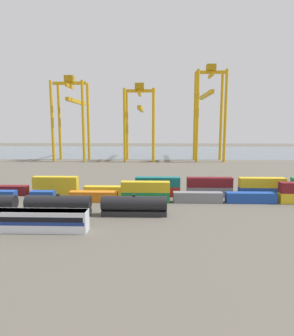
{
  "coord_description": "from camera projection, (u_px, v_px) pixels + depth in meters",
  "views": [
    {
      "loc": [
        14.79,
        -73.25,
        18.86
      ],
      "look_at": [
        11.99,
        13.63,
        6.35
      ],
      "focal_mm": 31.19,
      "sensor_mm": 36.0,
      "label": 1
    }
  ],
  "objects": [
    {
      "name": "shipping_container_10",
      "position": [
        56.0,
        191.0,
        80.14
      ],
      "size": [
        12.1,
        2.44,
        2.6
      ],
      "primitive_type": "cube",
      "color": "gold",
      "rests_on": "ground_plane"
    },
    {
      "name": "shipping_container_9",
      "position": [
        6.0,
        190.0,
        80.59
      ],
      "size": [
        12.1,
        2.44,
        2.6
      ],
      "primitive_type": "cube",
      "color": "maroon",
      "rests_on": "ground_plane"
    },
    {
      "name": "shipping_container_2",
      "position": [
        94.0,
        196.0,
        73.47
      ],
      "size": [
        12.1,
        2.44,
        2.6
      ],
      "primitive_type": "cube",
      "color": "orange",
      "rests_on": "ground_plane"
    },
    {
      "name": "shipping_container_3",
      "position": [
        145.0,
        197.0,
        73.06
      ],
      "size": [
        12.1,
        2.44,
        2.6
      ],
      "primitive_type": "cube",
      "color": "#197538",
      "rests_on": "ground_plane"
    },
    {
      "name": "freight_tank_row",
      "position": [
        58.0,
        205.0,
        62.4
      ],
      "size": [
        46.38,
        3.09,
        4.55
      ],
      "color": "#232326",
      "rests_on": "ground_plane"
    },
    {
      "name": "shipping_container_12",
      "position": [
        107.0,
        191.0,
        79.7
      ],
      "size": [
        12.1,
        2.44,
        2.6
      ],
      "primitive_type": "cube",
      "color": "gold",
      "rests_on": "ground_plane"
    },
    {
      "name": "shipping_container_1",
      "position": [
        43.0,
        196.0,
        73.89
      ],
      "size": [
        6.04,
        2.44,
        2.6
      ],
      "primitive_type": "cube",
      "color": "#1C4299",
      "rests_on": "ground_plane"
    },
    {
      "name": "shipping_container_5",
      "position": [
        198.0,
        197.0,
        72.64
      ],
      "size": [
        12.1,
        2.44,
        2.6
      ],
      "primitive_type": "cube",
      "color": "slate",
      "rests_on": "ground_plane"
    },
    {
      "name": "shipping_container_17",
      "position": [
        262.0,
        192.0,
        78.36
      ],
      "size": [
        12.1,
        2.44,
        2.6
      ],
      "primitive_type": "cube",
      "color": "#1C4299",
      "rests_on": "ground_plane"
    },
    {
      "name": "shipping_container_11",
      "position": [
        56.0,
        181.0,
        79.77
      ],
      "size": [
        12.1,
        2.44,
        2.6
      ],
      "primitive_type": "cube",
      "color": "gold",
      "rests_on": "shipping_container_10"
    },
    {
      "name": "shipping_container_13",
      "position": [
        158.0,
        191.0,
        79.25
      ],
      "size": [
        12.1,
        2.44,
        2.6
      ],
      "primitive_type": "cube",
      "color": "#AD211C",
      "rests_on": "ground_plane"
    },
    {
      "name": "shipping_container_16",
      "position": [
        210.0,
        182.0,
        78.44
      ],
      "size": [
        12.1,
        2.44,
        2.6
      ],
      "primitive_type": "cube",
      "color": "maroon",
      "rests_on": "shipping_container_15"
    },
    {
      "name": "gantry_crane_central",
      "position": [
        140.0,
        114.0,
        161.14
      ],
      "size": [
        16.74,
        38.17,
        41.58
      ],
      "color": "gold",
      "rests_on": "ground_plane"
    },
    {
      "name": "shipping_container_14",
      "position": [
        158.0,
        182.0,
        78.88
      ],
      "size": [
        12.1,
        2.44,
        2.6
      ],
      "primitive_type": "cube",
      "color": "#146066",
      "rests_on": "shipping_container_13"
    },
    {
      "name": "shipping_container_4",
      "position": [
        145.0,
        187.0,
        72.69
      ],
      "size": [
        12.1,
        2.44,
        2.6
      ],
      "primitive_type": "cube",
      "color": "gold",
      "rests_on": "shipping_container_3"
    },
    {
      "name": "gantry_crane_west",
      "position": [
        72.0,
        110.0,
        161.88
      ],
      "size": [
        18.16,
        38.67,
        45.73
      ],
      "color": "gold",
      "rests_on": "ground_plane"
    },
    {
      "name": "shipping_container_6",
      "position": [
        251.0,
        198.0,
        72.22
      ],
      "size": [
        12.1,
        2.44,
        2.6
      ],
      "primitive_type": "cube",
      "color": "#1C4299",
      "rests_on": "ground_plane"
    },
    {
      "name": "gantry_crane_east",
      "position": [
        209.0,
        104.0,
        159.03
      ],
      "size": [
        16.12,
        38.56,
        51.01
      ],
      "color": "gold",
      "rests_on": "ground_plane"
    },
    {
      "name": "shipping_container_18",
      "position": [
        262.0,
        183.0,
        77.99
      ],
      "size": [
        12.1,
        2.44,
        2.6
      ],
      "primitive_type": "cube",
      "color": "gold",
      "rests_on": "shipping_container_17"
    },
    {
      "name": "harbour_water",
      "position": [
        137.0,
        151.0,
        219.79
      ],
      "size": [
        400.0,
        110.0,
        0.01
      ],
      "primitive_type": "cube",
      "color": "slate",
      "rests_on": "ground_plane"
    },
    {
      "name": "ground_plane",
      "position": [
        119.0,
        174.0,
        115.2
      ],
      "size": [
        420.0,
        420.0,
        0.0
      ],
      "primitive_type": "plane",
      "color": "#5B564C"
    },
    {
      "name": "shipping_container_15",
      "position": [
        209.0,
        192.0,
        78.81
      ],
      "size": [
        12.1,
        2.44,
        2.6
      ],
      "primitive_type": "cube",
      "color": "slate",
      "rests_on": "ground_plane"
    }
  ]
}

